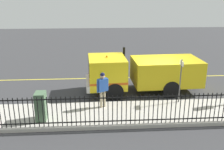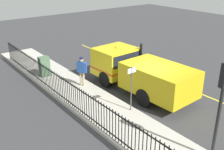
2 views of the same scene
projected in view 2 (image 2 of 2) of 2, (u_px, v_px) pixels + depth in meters
ground_plane at (149, 97)px, 14.78m from camera, size 55.08×55.08×0.00m
sidewalk_slab at (106, 112)px, 13.11m from camera, size 2.56×25.04×0.17m
lane_marking at (180, 85)px, 16.27m from camera, size 0.12×22.53×0.01m
work_truck at (136, 70)px, 15.20m from camera, size 2.64×6.64×2.44m
worker_standing at (82, 68)px, 15.43m from camera, size 0.45×0.57×1.78m
iron_fence at (87, 105)px, 12.19m from camera, size 0.04×21.32×1.35m
traffic_light_near at (222, 93)px, 8.92m from camera, size 0.33×0.26×3.70m
utility_cabinet at (44, 66)px, 17.00m from camera, size 0.62×0.45×1.27m
traffic_cone at (175, 85)px, 15.45m from camera, size 0.48×0.48×0.69m
street_sign at (131, 83)px, 12.62m from camera, size 0.50×0.06×2.27m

